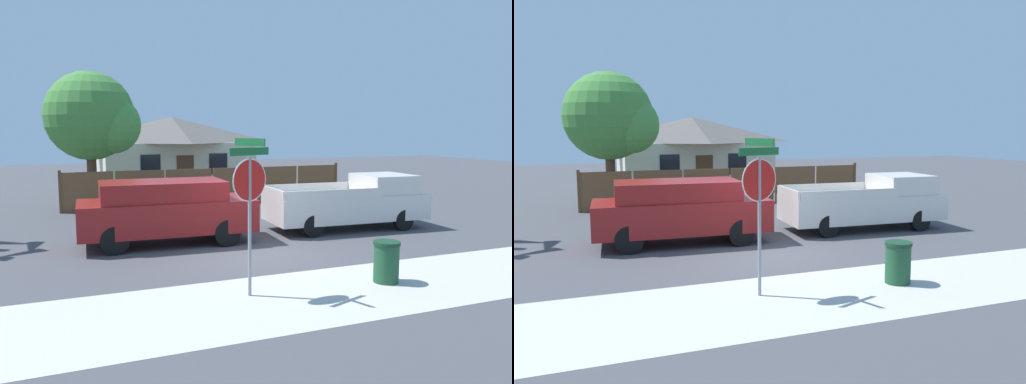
# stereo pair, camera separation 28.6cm
# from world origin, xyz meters

# --- Properties ---
(ground_plane) EXTENTS (80.00, 80.00, 0.00)m
(ground_plane) POSITION_xyz_m (0.00, 0.00, 0.00)
(ground_plane) COLOR #47474C
(sidewalk_strip) EXTENTS (36.00, 3.20, 0.01)m
(sidewalk_strip) POSITION_xyz_m (0.00, -3.60, 0.00)
(sidewalk_strip) COLOR beige
(sidewalk_strip) RESTS_ON ground
(wooden_fence) EXTENTS (12.71, 0.12, 1.72)m
(wooden_fence) POSITION_xyz_m (1.56, 8.97, 0.81)
(wooden_fence) COLOR brown
(wooden_fence) RESTS_ON ground
(house) EXTENTS (8.59, 6.64, 4.05)m
(house) POSITION_xyz_m (1.39, 16.26, 2.10)
(house) COLOR beige
(house) RESTS_ON ground
(oak_tree) EXTENTS (3.90, 3.71, 5.75)m
(oak_tree) POSITION_xyz_m (-3.26, 9.89, 3.80)
(oak_tree) COLOR brown
(oak_tree) RESTS_ON ground
(red_suv) EXTENTS (5.09, 2.28, 1.84)m
(red_suv) POSITION_xyz_m (-1.92, 2.09, 1.01)
(red_suv) COLOR maroon
(red_suv) RESTS_ON ground
(orange_pickup) EXTENTS (5.42, 2.31, 1.79)m
(orange_pickup) POSITION_xyz_m (4.37, 2.08, 0.87)
(orange_pickup) COLOR silver
(orange_pickup) RESTS_ON ground
(stop_sign) EXTENTS (0.93, 0.84, 3.14)m
(stop_sign) POSITION_xyz_m (-1.35, -3.14, 2.14)
(stop_sign) COLOR gray
(stop_sign) RESTS_ON ground
(trash_bin) EXTENTS (0.58, 0.58, 0.91)m
(trash_bin) POSITION_xyz_m (1.74, -3.41, 0.46)
(trash_bin) COLOR #1E4C2D
(trash_bin) RESTS_ON ground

